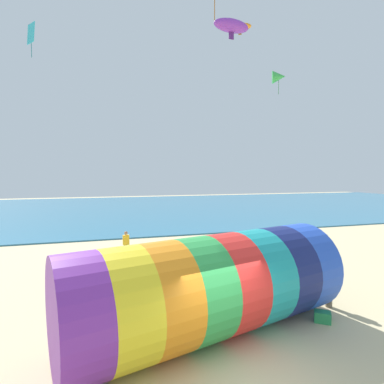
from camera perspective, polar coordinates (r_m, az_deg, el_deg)
The scene contains 10 objects.
ground_plane at distance 8.68m, azimuth 8.15°, elevation -31.48°, with size 120.00×120.00×0.00m, color #CCBA8C.
sea at distance 43.30m, azimuth -11.99°, elevation -3.06°, with size 120.00×40.00×0.10m, color teal.
giant_inflatable_tube at distance 9.63m, azimuth 3.57°, elevation -17.39°, with size 9.36×5.24×3.08m.
kite_handler at distance 12.73m, azimuth 24.70°, elevation -15.80°, with size 0.42×0.36×1.64m.
kite_green_delta at distance 25.52m, azimuth 16.20°, elevation 20.31°, with size 1.33×1.32×1.82m.
kite_cyan_diamond at distance 19.81m, azimuth -28.34°, elevation 25.01°, with size 0.53×0.65×1.78m.
kite_orange_parafoil at distance 19.83m, azimuth 9.14°, elevation 28.62°, with size 1.39×1.05×0.70m.
kite_purple_parafoil at distance 11.43m, azimuth 7.51°, elevation 28.88°, with size 1.32×0.68×0.71m.
bystander_near_water at distance 18.36m, azimuth -12.45°, elevation -9.70°, with size 0.38×0.26×1.58m.
cooler_box at distance 11.71m, azimuth 23.59°, elevation -20.95°, with size 0.52×0.36×0.36m, color #268C4C.
Camera 1 is at (-2.95, -6.47, 4.98)m, focal length 28.00 mm.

